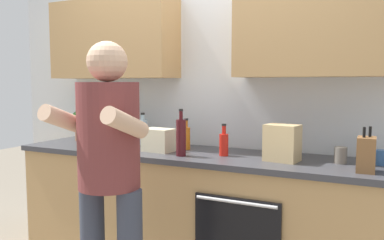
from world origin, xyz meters
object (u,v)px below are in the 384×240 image
person_standing (109,164)px  bottle_juice (186,137)px  bottle_soda (105,139)px  grocery_bag_rice (159,140)px  bottle_wine (181,137)px  grocery_bag_bread (282,143)px  bottle_hotsauce (224,143)px  bottle_water (143,131)px  knife_block (366,154)px  cup_tea (381,158)px  cup_stoneware (341,155)px  grocery_bag_produce (117,132)px  potted_herb (82,123)px  bottle_oil (86,129)px

person_standing → bottle_juice: size_ratio=6.86×
bottle_soda → grocery_bag_rice: (0.41, 0.12, 0.01)m
bottle_wine → bottle_juice: 0.28m
bottle_juice → grocery_bag_bread: bearing=-9.8°
bottle_hotsauce → grocery_bag_rice: (-0.50, -0.05, -0.00)m
bottle_water → knife_block: (1.71, -0.31, -0.01)m
grocery_bag_bread → grocery_bag_rice: grocery_bag_bread is taller
cup_tea → knife_block: 0.26m
cup_stoneware → cup_tea: cup_stoneware is taller
bottle_water → grocery_bag_produce: (-0.22, -0.06, -0.01)m
cup_tea → grocery_bag_bread: bearing=-166.9°
bottle_hotsauce → knife_block: bearing=-7.2°
bottle_wine → grocery_bag_bread: (0.68, 0.13, -0.01)m
cup_stoneware → cup_tea: 0.24m
bottle_juice → cup_tea: bottle_juice is taller
bottle_juice → bottle_water: bearing=171.4°
bottle_juice → bottle_soda: bottle_juice is taller
bottle_wine → potted_herb: bearing=166.3°
knife_block → cup_stoneware: bearing=128.5°
cup_tea → bottle_wine: bearing=-168.2°
knife_block → bottle_oil: bearing=175.9°
bottle_water → bottle_soda: 0.37m
person_standing → grocery_bag_rice: person_standing is taller
knife_block → potted_herb: bearing=173.8°
grocery_bag_produce → bottle_soda: bearing=-71.1°
cup_stoneware → grocery_bag_rice: 1.27m
knife_block → grocery_bag_rice: (-1.42, 0.07, -0.02)m
bottle_juice → grocery_bag_rice: (-0.14, -0.17, -0.01)m
bottle_soda → grocery_bag_rice: size_ratio=0.95×
bottle_wine → bottle_hotsauce: bearing=27.2°
bottle_oil → bottle_wine: 1.01m
person_standing → knife_block: person_standing is taller
grocery_bag_produce → person_standing: bearing=-55.8°
person_standing → bottle_oil: person_standing is taller
bottle_oil → knife_block: size_ratio=1.15×
bottle_hotsauce → cup_stoneware: bottle_hotsauce is taller
bottle_soda → grocery_bag_bread: grocery_bag_bread is taller
bottle_hotsauce → cup_stoneware: (0.76, 0.08, -0.03)m
cup_tea → potted_herb: (-2.39, 0.01, 0.11)m
bottle_soda → grocery_bag_produce: 0.31m
cup_stoneware → potted_herb: size_ratio=0.38×
potted_herb → person_standing: bearing=-43.0°
person_standing → grocery_bag_bread: (0.77, 0.82, 0.06)m
cup_stoneware → bottle_water: bearing=175.8°
grocery_bag_produce → bottle_wine: bearing=-19.7°
grocery_bag_bread → potted_herb: bearing=175.4°
grocery_bag_produce → grocery_bag_rice: grocery_bag_produce is taller
person_standing → potted_herb: (-1.03, 0.96, 0.09)m
grocery_bag_rice → bottle_juice: bearing=49.9°
grocery_bag_rice → bottle_hotsauce: bearing=5.5°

